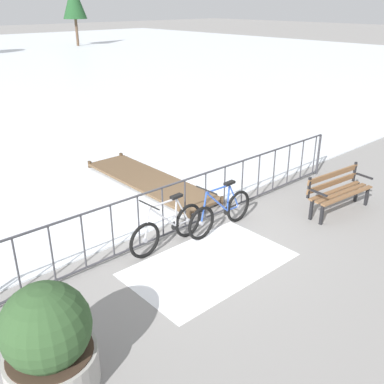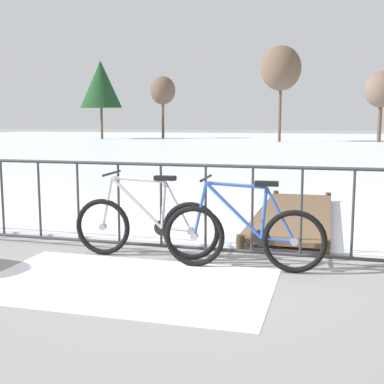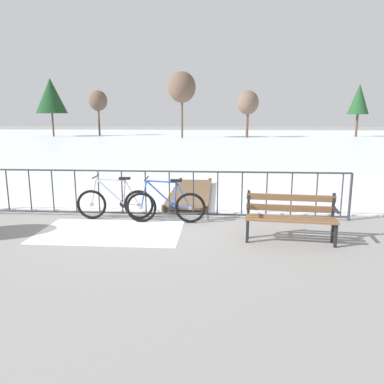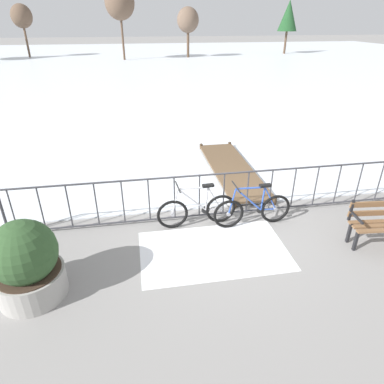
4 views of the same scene
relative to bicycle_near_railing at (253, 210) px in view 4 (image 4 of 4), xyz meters
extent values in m
plane|color=gray|center=(-0.52, 0.45, -0.37)|extent=(160.00, 160.00, 0.00)
cube|color=silver|center=(-0.52, 28.85, -0.35)|extent=(80.00, 56.00, 0.03)
cube|color=white|center=(-1.01, -0.75, -0.36)|extent=(2.80, 1.68, 0.01)
cylinder|color=#38383D|center=(-0.52, 0.45, 0.68)|extent=(9.00, 0.04, 0.04)
cylinder|color=#38383D|center=(-0.52, 0.45, -0.29)|extent=(9.00, 0.04, 0.04)
cylinder|color=#38383D|center=(-5.02, 0.45, 0.16)|extent=(0.06, 0.06, 1.05)
cylinder|color=#38383D|center=(-4.84, 0.45, 0.20)|extent=(0.03, 0.03, 0.97)
cylinder|color=#38383D|center=(-4.30, 0.45, 0.20)|extent=(0.03, 0.03, 0.97)
cylinder|color=#38383D|center=(-3.76, 0.45, 0.20)|extent=(0.03, 0.03, 0.97)
cylinder|color=#38383D|center=(-3.22, 0.45, 0.20)|extent=(0.03, 0.03, 0.97)
cylinder|color=#38383D|center=(-2.68, 0.45, 0.20)|extent=(0.03, 0.03, 0.97)
cylinder|color=#38383D|center=(-2.14, 0.45, 0.20)|extent=(0.03, 0.03, 0.97)
cylinder|color=#38383D|center=(-1.60, 0.45, 0.20)|extent=(0.03, 0.03, 0.97)
cylinder|color=#38383D|center=(-1.06, 0.45, 0.20)|extent=(0.03, 0.03, 0.97)
cylinder|color=#38383D|center=(-0.52, 0.45, 0.20)|extent=(0.03, 0.03, 0.97)
cylinder|color=#38383D|center=(0.02, 0.45, 0.20)|extent=(0.03, 0.03, 0.97)
cylinder|color=#38383D|center=(0.56, 0.45, 0.20)|extent=(0.03, 0.03, 0.97)
cylinder|color=#38383D|center=(1.10, 0.45, 0.20)|extent=(0.03, 0.03, 0.97)
cylinder|color=#38383D|center=(1.64, 0.45, 0.20)|extent=(0.03, 0.03, 0.97)
cylinder|color=#38383D|center=(2.18, 0.45, 0.20)|extent=(0.03, 0.03, 0.97)
cylinder|color=#38383D|center=(2.72, 0.45, 0.20)|extent=(0.03, 0.03, 0.97)
cylinder|color=#38383D|center=(3.26, 0.45, 0.20)|extent=(0.03, 0.03, 0.97)
torus|color=black|center=(0.52, 0.02, -0.04)|extent=(0.66, 0.08, 0.66)
cylinder|color=gray|center=(0.52, 0.02, -0.04)|extent=(0.08, 0.06, 0.08)
torus|color=black|center=(-0.53, -0.02, -0.04)|extent=(0.66, 0.08, 0.66)
cylinder|color=gray|center=(-0.53, -0.02, -0.04)|extent=(0.08, 0.06, 0.08)
cylinder|color=#2D51B2|center=(0.21, 0.01, 0.25)|extent=(0.08, 0.04, 0.53)
cylinder|color=#2D51B2|center=(-0.11, 0.00, 0.26)|extent=(0.61, 0.06, 0.59)
cylinder|color=#2D51B2|center=(-0.09, 0.00, 0.53)|extent=(0.63, 0.06, 0.07)
cylinder|color=#2D51B2|center=(0.35, 0.01, -0.03)|extent=(0.34, 0.04, 0.05)
cylinder|color=#2D51B2|center=(0.37, 0.01, 0.24)|extent=(0.32, 0.04, 0.56)
cylinder|color=#2D51B2|center=(-0.47, -0.02, 0.25)|extent=(0.16, 0.04, 0.59)
cube|color=black|center=(0.23, 0.01, 0.55)|extent=(0.24, 0.11, 0.05)
cylinder|color=black|center=(-0.40, -0.01, 0.59)|extent=(0.05, 0.52, 0.03)
cylinder|color=black|center=(0.19, 0.01, -0.02)|extent=(0.18, 0.03, 0.18)
torus|color=black|center=(-0.63, 0.23, -0.04)|extent=(0.66, 0.10, 0.66)
cylinder|color=gray|center=(-0.63, 0.23, -0.04)|extent=(0.08, 0.06, 0.08)
torus|color=black|center=(-1.68, 0.17, -0.04)|extent=(0.66, 0.10, 0.66)
cylinder|color=gray|center=(-1.68, 0.17, -0.04)|extent=(0.08, 0.06, 0.08)
cylinder|color=#B2B2B7|center=(-0.95, 0.21, 0.25)|extent=(0.08, 0.04, 0.53)
cylinder|color=#B2B2B7|center=(-1.26, 0.19, 0.26)|extent=(0.61, 0.07, 0.59)
cylinder|color=#B2B2B7|center=(-1.24, 0.19, 0.53)|extent=(0.63, 0.07, 0.07)
cylinder|color=#B2B2B7|center=(-0.80, 0.22, -0.03)|extent=(0.34, 0.05, 0.05)
cylinder|color=#B2B2B7|center=(-0.78, 0.22, 0.24)|extent=(0.32, 0.05, 0.56)
cylinder|color=#B2B2B7|center=(-1.62, 0.17, 0.25)|extent=(0.16, 0.04, 0.59)
cube|color=black|center=(-0.93, 0.21, 0.55)|extent=(0.25, 0.11, 0.05)
cylinder|color=black|center=(-1.56, 0.18, 0.59)|extent=(0.06, 0.52, 0.03)
cylinder|color=black|center=(-0.97, 0.21, -0.02)|extent=(0.18, 0.03, 0.18)
cube|color=black|center=(1.65, -1.19, -0.15)|extent=(0.06, 0.06, 0.44)
cube|color=black|center=(1.68, -0.93, -0.15)|extent=(0.06, 0.06, 0.44)
cube|color=black|center=(1.69, -0.81, 0.30)|extent=(0.05, 0.05, 0.45)
cube|color=black|center=(1.66, -1.06, 0.27)|extent=(0.08, 0.40, 0.04)
cylinder|color=#9E9B96|center=(-4.12, -1.36, -0.14)|extent=(1.06, 1.06, 0.46)
cylinder|color=#38281E|center=(-4.12, -1.36, 0.10)|extent=(0.97, 0.97, 0.02)
sphere|color=#2D4C28|center=(-4.12, -1.36, 0.47)|extent=(1.01, 1.01, 1.01)
cube|color=brown|center=(0.33, 2.74, -0.25)|extent=(1.10, 3.98, 0.06)
cylinder|color=#433323|center=(-0.16, 0.75, -0.27)|extent=(0.10, 0.10, 0.20)
cylinder|color=#433323|center=(0.83, 0.75, -0.27)|extent=(0.10, 0.10, 0.20)
cylinder|color=#433323|center=(-0.16, 4.73, -0.27)|extent=(0.10, 0.10, 0.20)
cylinder|color=#433323|center=(0.83, 4.73, -0.27)|extent=(0.10, 0.10, 0.20)
cylinder|color=brown|center=(4.12, 33.66, 1.15)|extent=(0.27, 0.27, 3.05)
ellipsoid|color=brown|center=(4.12, 33.66, 3.37)|extent=(2.31, 2.31, 2.54)
cylinder|color=brown|center=(16.46, 35.97, 1.73)|extent=(0.26, 0.26, 4.19)
cone|color=#1E4723|center=(16.46, 35.97, 3.80)|extent=(2.26, 2.26, 3.30)
cylinder|color=brown|center=(-13.22, 36.73, 1.36)|extent=(0.22, 0.22, 3.45)
ellipsoid|color=brown|center=(-13.22, 36.73, 3.73)|extent=(2.16, 2.16, 2.38)
cylinder|color=brown|center=(-2.83, 32.34, 1.83)|extent=(0.21, 0.21, 4.40)
ellipsoid|color=brown|center=(-2.83, 32.34, 4.89)|extent=(2.88, 2.88, 3.17)
camera|label=1|loc=(-5.46, -5.25, 3.74)|focal=40.94mm
camera|label=2|loc=(0.85, -5.14, 1.19)|focal=47.49mm
camera|label=3|loc=(1.12, -7.71, 1.87)|focal=34.99mm
camera|label=4|loc=(-2.31, -5.79, 3.61)|focal=31.36mm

